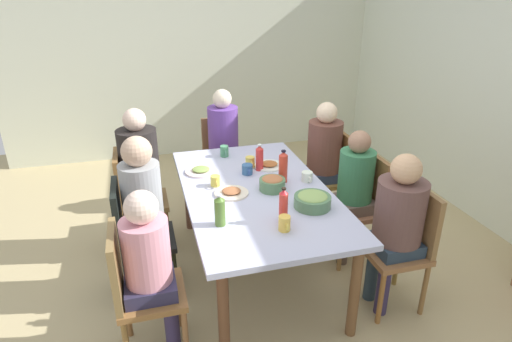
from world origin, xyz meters
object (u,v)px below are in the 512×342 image
bottle_2 (220,211)px  plate_2 (269,165)px  chair_3 (137,287)px  bowl_1 (312,200)px  plate_0 (231,192)px  cup_4 (307,177)px  chair_4 (222,156)px  bottle_0 (283,167)px  cup_1 (250,162)px  bottle_1 (260,158)px  person_0 (323,153)px  person_5 (397,218)px  person_2 (354,185)px  bottle_3 (283,206)px  chair_0 (331,173)px  cup_3 (285,223)px  person_4 (224,139)px  person_3 (150,261)px  chair_6 (133,196)px  person_1 (144,204)px  plate_1 (201,171)px  chair_5 (405,242)px  cup_0 (215,181)px  chair_1 (135,233)px  cup_5 (247,169)px  person_6 (141,168)px  chair_2 (362,202)px  dining_table (256,198)px

bottle_2 → plate_2: bearing=144.7°
chair_3 → bowl_1: (-0.25, 1.21, 0.29)m
plate_2 → plate_0: bearing=-45.2°
plate_2 → cup_4: size_ratio=2.06×
chair_4 → bottle_0: bottle_0 is taller
cup_1 → bottle_1: bottle_1 is taller
person_0 → bottle_1: person_0 is taller
person_5 → cup_1: (-1.05, -0.75, 0.08)m
person_5 → person_2: bearing=-179.7°
bottle_3 → bottle_0: bearing=161.4°
bowl_1 → bottle_2: bottle_2 is taller
chair_0 → cup_3: 1.55m
person_4 → person_3: bearing=-23.9°
chair_6 → cup_1: bearing=78.8°
chair_0 → person_2: 0.65m
person_1 → bottle_0: (-0.08, 1.06, 0.13)m
chair_3 → plate_1: size_ratio=3.51×
chair_3 → cup_4: bearing=116.0°
chair_0 → chair_5: 1.24m
chair_5 → cup_0: bearing=-122.6°
chair_1 → chair_5: bearing=71.2°
chair_1 → chair_4: same height
chair_3 → cup_5: chair_3 is taller
bottle_1 → bottle_3: bottle_3 is taller
cup_1 → bottle_0: size_ratio=0.44×
person_6 → bowl_1: 1.50m
bowl_1 → chair_2: bearing=121.3°
chair_0 → person_6: 1.75m
chair_5 → person_0: bearing=-175.8°
dining_table → bottle_3: size_ratio=7.58×
chair_5 → chair_6: 2.20m
bowl_1 → plate_0: bearing=-124.4°
cup_1 → person_2: bearing=60.3°
chair_0 → bottle_1: size_ratio=3.98×
person_2 → plate_1: 1.25m
person_4 → bottle_2: bearing=-12.2°
chair_3 → chair_6: bearing=180.0°
chair_0 → chair_1: 1.92m
bowl_1 → cup_0: bearing=-131.1°
chair_2 → plate_1: chair_2 is taller
bowl_1 → person_0: bearing=152.4°
person_3 → plate_1: bearing=156.0°
chair_4 → plate_1: chair_4 is taller
person_5 → bottle_1: size_ratio=5.21×
chair_4 → cup_1: (0.88, 0.07, 0.28)m
chair_2 → bowl_1: chair_2 is taller
cup_0 → plate_0: bearing=27.2°
person_4 → person_1: bearing=-33.9°
person_0 → dining_table: bearing=-52.9°
chair_1 → person_4: 1.54m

